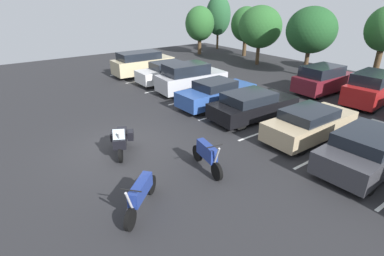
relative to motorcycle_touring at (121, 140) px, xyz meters
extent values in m
cube|color=#262628|center=(-0.49, 0.03, -0.68)|extent=(44.00, 44.00, 0.10)
cylinder|color=black|center=(0.59, -0.32, -0.31)|extent=(0.61, 0.41, 0.63)
cylinder|color=black|center=(-0.73, 0.40, -0.31)|extent=(0.61, 0.41, 0.63)
cube|color=black|center=(-0.07, 0.04, 0.08)|extent=(1.19, 0.89, 0.43)
cylinder|color=#B2B2B7|center=(0.49, -0.26, 0.10)|extent=(0.47, 0.30, 1.10)
cylinder|color=black|center=(0.42, -0.23, 0.48)|extent=(0.33, 0.56, 0.04)
cube|color=black|center=(0.51, -0.27, 0.13)|extent=(0.62, 0.63, 0.38)
cube|color=#B2C1CC|center=(0.55, -0.30, 0.52)|extent=(0.35, 0.46, 0.39)
cube|color=black|center=(-0.21, 0.50, -0.01)|extent=(0.50, 0.42, 0.36)
cube|color=black|center=(-0.53, -0.10, -0.01)|extent=(0.50, 0.42, 0.36)
cylinder|color=black|center=(4.17, -1.62, -0.31)|extent=(0.51, 0.55, 0.63)
cylinder|color=black|center=(3.05, -0.36, -0.31)|extent=(0.51, 0.55, 0.63)
cube|color=navy|center=(3.61, -0.99, 0.10)|extent=(1.06, 1.14, 0.46)
cylinder|color=#B2B2B7|center=(4.09, -1.53, 0.09)|extent=(0.38, 0.42, 1.10)
cylinder|color=black|center=(4.03, -1.47, 0.51)|extent=(0.49, 0.44, 0.04)
cylinder|color=black|center=(3.71, 1.86, -0.31)|extent=(0.65, 0.23, 0.64)
cylinder|color=black|center=(2.25, 2.12, -0.31)|extent=(0.65, 0.23, 0.64)
cube|color=navy|center=(2.98, 1.99, 0.15)|extent=(1.14, 0.47, 0.54)
cylinder|color=#B2B2B7|center=(3.59, 1.88, 0.10)|extent=(0.51, 0.16, 1.11)
cylinder|color=black|center=(3.51, 1.90, 0.60)|extent=(0.14, 0.62, 0.04)
cube|color=silver|center=(-12.71, 7.07, -0.62)|extent=(0.12, 4.90, 0.01)
cube|color=silver|center=(-9.78, 7.07, -0.62)|extent=(0.12, 4.90, 0.01)
cube|color=silver|center=(-6.85, 7.07, -0.62)|extent=(0.12, 4.90, 0.01)
cube|color=silver|center=(-3.91, 7.07, -0.62)|extent=(0.12, 4.90, 0.01)
cube|color=silver|center=(-0.98, 7.07, -0.62)|extent=(0.12, 4.90, 0.01)
cube|color=silver|center=(1.95, 7.07, -0.62)|extent=(0.12, 4.90, 0.01)
cube|color=silver|center=(4.88, 7.07, -0.62)|extent=(0.12, 4.90, 0.01)
cube|color=#C1B289|center=(-11.27, 6.89, 0.14)|extent=(2.01, 4.79, 1.08)
cube|color=black|center=(-11.28, 6.57, 0.96)|extent=(1.83, 3.18, 0.56)
cylinder|color=black|center=(-12.06, 8.52, -0.28)|extent=(0.24, 0.71, 0.70)
cylinder|color=black|center=(-10.41, 8.49, -0.28)|extent=(0.24, 0.71, 0.70)
cylinder|color=black|center=(-12.13, 5.30, -0.28)|extent=(0.24, 0.71, 0.70)
cylinder|color=black|center=(-10.48, 5.26, -0.28)|extent=(0.24, 0.71, 0.70)
cube|color=white|center=(-8.12, 7.36, 0.01)|extent=(1.94, 4.78, 0.82)
cube|color=black|center=(-8.12, 7.23, 0.66)|extent=(1.73, 2.26, 0.49)
cylinder|color=black|center=(-8.86, 8.99, -0.27)|extent=(0.24, 0.71, 0.71)
cylinder|color=black|center=(-7.30, 8.95, -0.27)|extent=(0.24, 0.71, 0.71)
cylinder|color=black|center=(-8.94, 5.77, -0.27)|extent=(0.24, 0.71, 0.71)
cylinder|color=black|center=(-7.38, 5.73, -0.27)|extent=(0.24, 0.71, 0.71)
cube|color=#B7B7BC|center=(-5.30, 7.34, 0.09)|extent=(2.17, 4.69, 1.00)
cube|color=black|center=(-5.33, 6.91, 0.93)|extent=(1.90, 2.81, 0.68)
cylinder|color=black|center=(-6.01, 8.94, -0.29)|extent=(0.26, 0.70, 0.68)
cylinder|color=black|center=(-4.40, 8.84, -0.29)|extent=(0.26, 0.70, 0.68)
cylinder|color=black|center=(-6.21, 5.84, -0.29)|extent=(0.26, 0.70, 0.68)
cylinder|color=black|center=(-4.60, 5.73, -0.29)|extent=(0.26, 0.70, 0.68)
cube|color=#2D519E|center=(-2.20, 6.88, 0.02)|extent=(1.93, 4.85, 0.82)
cube|color=black|center=(-2.20, 6.72, 0.65)|extent=(1.70, 2.16, 0.46)
cylinder|color=black|center=(-3.01, 8.48, -0.27)|extent=(0.24, 0.72, 0.72)
cylinder|color=black|center=(-1.49, 8.53, -0.27)|extent=(0.24, 0.72, 0.72)
cylinder|color=black|center=(-2.91, 5.22, -0.27)|extent=(0.24, 0.72, 0.72)
cylinder|color=black|center=(-1.39, 5.27, -0.27)|extent=(0.24, 0.72, 0.72)
cube|color=black|center=(0.38, 7.19, -0.04)|extent=(2.13, 4.87, 0.75)
cube|color=black|center=(0.36, 6.80, 0.56)|extent=(1.88, 2.51, 0.47)
cylinder|color=black|center=(-0.39, 8.85, -0.31)|extent=(0.25, 0.64, 0.63)
cylinder|color=black|center=(1.28, 8.78, -0.31)|extent=(0.25, 0.64, 0.63)
cylinder|color=black|center=(-0.52, 5.59, -0.31)|extent=(0.25, 0.64, 0.63)
cylinder|color=black|center=(1.15, 5.52, -0.31)|extent=(0.25, 0.64, 0.63)
cube|color=tan|center=(3.58, 7.39, -0.01)|extent=(1.83, 4.68, 0.80)
cube|color=black|center=(3.58, 7.18, 0.59)|extent=(1.66, 2.29, 0.41)
cylinder|color=black|center=(2.84, 8.98, -0.30)|extent=(0.23, 0.66, 0.65)
cylinder|color=black|center=(4.36, 8.96, -0.30)|extent=(0.23, 0.66, 0.65)
cylinder|color=black|center=(2.80, 5.81, -0.30)|extent=(0.23, 0.66, 0.65)
cylinder|color=black|center=(4.32, 5.79, -0.30)|extent=(0.23, 0.66, 0.65)
cube|color=#38383D|center=(6.34, 6.93, 0.01)|extent=(2.14, 4.88, 0.81)
cube|color=black|center=(6.35, 6.71, 0.64)|extent=(1.88, 2.49, 0.45)
cylinder|color=black|center=(5.43, 8.53, -0.27)|extent=(0.25, 0.72, 0.72)
cylinder|color=black|center=(5.57, 5.27, -0.27)|extent=(0.25, 0.72, 0.72)
cylinder|color=black|center=(7.25, 5.34, -0.27)|extent=(0.25, 0.72, 0.72)
cube|color=maroon|center=(-0.04, 14.20, 0.08)|extent=(1.99, 4.38, 0.96)
cube|color=black|center=(-0.05, 13.83, 0.87)|extent=(1.79, 2.69, 0.62)
cylinder|color=black|center=(-0.78, 15.70, -0.28)|extent=(0.24, 0.70, 0.70)
cylinder|color=black|center=(0.81, 15.65, -0.28)|extent=(0.24, 0.70, 0.70)
cylinder|color=black|center=(-0.88, 12.76, -0.28)|extent=(0.24, 0.70, 0.70)
cylinder|color=black|center=(0.71, 12.71, -0.28)|extent=(0.24, 0.70, 0.70)
cube|color=maroon|center=(2.90, 14.38, 0.13)|extent=(2.19, 4.37, 1.06)
cube|color=black|center=(2.91, 14.21, 0.97)|extent=(1.90, 2.79, 0.61)
cylinder|color=black|center=(1.99, 15.73, -0.28)|extent=(0.28, 0.71, 0.69)
cylinder|color=black|center=(2.26, 12.88, -0.28)|extent=(0.28, 0.71, 0.69)
cylinder|color=black|center=(3.80, 13.02, -0.28)|extent=(0.28, 0.71, 0.69)
cylinder|color=#4C3823|center=(-12.55, 19.50, 0.10)|extent=(0.39, 0.39, 1.45)
ellipsoid|color=#285B28|center=(-12.55, 19.50, 2.56)|extent=(3.07, 3.07, 3.47)
cylinder|color=#4C3823|center=(-17.69, 20.14, 0.16)|extent=(0.25, 0.25, 1.58)
ellipsoid|color=#23512D|center=(-17.69, 20.14, 3.16)|extent=(2.84, 2.84, 4.42)
cylinder|color=#4C3823|center=(-3.49, 17.21, 0.26)|extent=(0.32, 0.32, 1.78)
ellipsoid|color=#1E4C23|center=(-3.49, 17.21, 2.87)|extent=(3.73, 3.73, 3.42)
cylinder|color=#4C3823|center=(-8.72, 17.36, 0.12)|extent=(0.33, 0.33, 1.49)
ellipsoid|color=#285B28|center=(-8.72, 17.36, 2.69)|extent=(3.83, 3.83, 3.66)
cylinder|color=#4C3823|center=(-16.08, 16.22, 0.08)|extent=(0.39, 0.39, 1.42)
ellipsoid|color=#285B28|center=(-16.08, 16.22, 2.55)|extent=(3.05, 3.05, 3.50)
cylinder|color=#4C3823|center=(0.14, 20.95, 0.40)|extent=(0.44, 0.44, 2.05)
camera|label=1|loc=(10.38, -4.06, 5.28)|focal=28.09mm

